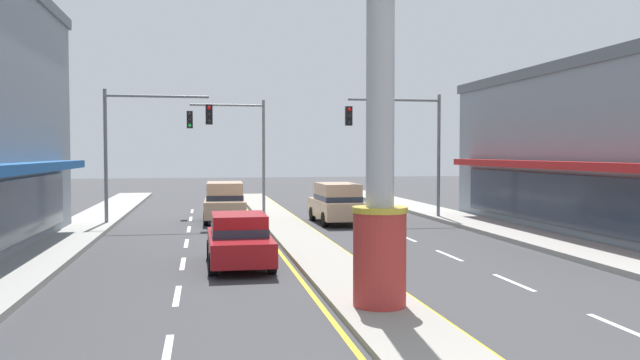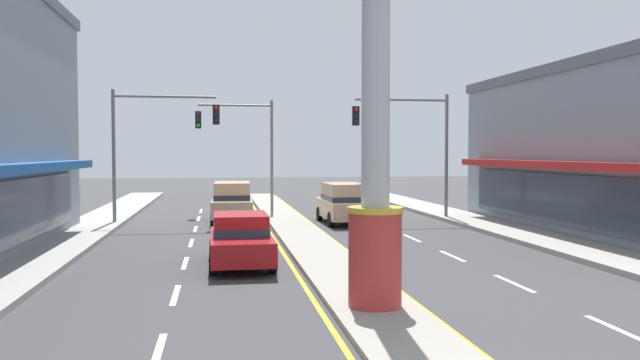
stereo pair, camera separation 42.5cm
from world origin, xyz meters
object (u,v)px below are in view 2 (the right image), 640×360
traffic_light_median_far (244,137)px  sedan_far_right_lane (241,239)px  traffic_light_right_side (412,134)px  suv_near_left_lane (344,203)px  suv_near_right_lane (232,201)px  district_sign (376,86)px  traffic_light_left_side (153,133)px

traffic_light_median_far → sedan_far_right_lane: bearing=-92.7°
traffic_light_median_far → traffic_light_right_side: bearing=-31.8°
suv_near_left_lane → traffic_light_right_side: bearing=13.0°
suv_near_right_lane → district_sign: bearing=-82.0°
suv_near_right_lane → traffic_light_left_side: bearing=-164.8°
district_sign → traffic_light_left_side: bearing=109.5°
traffic_light_left_side → suv_near_left_lane: bearing=-5.1°
traffic_light_left_side → suv_near_right_lane: size_ratio=1.33×
traffic_light_right_side → traffic_light_median_far: (-7.97, 4.95, -0.05)m
district_sign → traffic_light_right_side: bearing=70.6°
district_sign → suv_near_left_lane: (2.58, 16.64, -3.72)m
traffic_light_right_side → suv_near_right_lane: 9.37m
traffic_light_median_far → suv_near_right_lane: (-0.76, -4.01, -3.21)m
sedan_far_right_lane → traffic_light_left_side: bearing=107.5°
traffic_light_left_side → suv_near_left_lane: size_ratio=1.34×
traffic_light_left_side → suv_near_left_lane: 9.36m
traffic_light_right_side → traffic_light_median_far: size_ratio=1.00×
suv_near_right_lane → sedan_far_right_lane: (-0.00, -12.32, -0.20)m
district_sign → traffic_light_median_far: bearing=94.6°
sedan_far_right_lane → suv_near_right_lane: bearing=90.0°
district_sign → sedan_far_right_lane: (-2.57, 6.08, -3.92)m
traffic_light_left_side → traffic_light_median_far: same height
suv_near_right_lane → sedan_far_right_lane: suv_near_right_lane is taller
traffic_light_left_side → traffic_light_right_side: 12.32m
district_sign → sedan_far_right_lane: bearing=112.9°
traffic_light_median_far → traffic_light_left_side: bearing=-131.1°
traffic_light_left_side → sedan_far_right_lane: (3.58, -11.34, -3.46)m
traffic_light_right_side → sedan_far_right_lane: (-8.73, -11.38, -3.46)m
traffic_light_left_side → traffic_light_right_side: (12.32, 0.04, 0.00)m
district_sign → traffic_light_median_far: district_sign is taller
traffic_light_median_far → sedan_far_right_lane: 16.70m
traffic_light_median_far → suv_near_left_lane: (4.39, -5.77, -3.21)m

